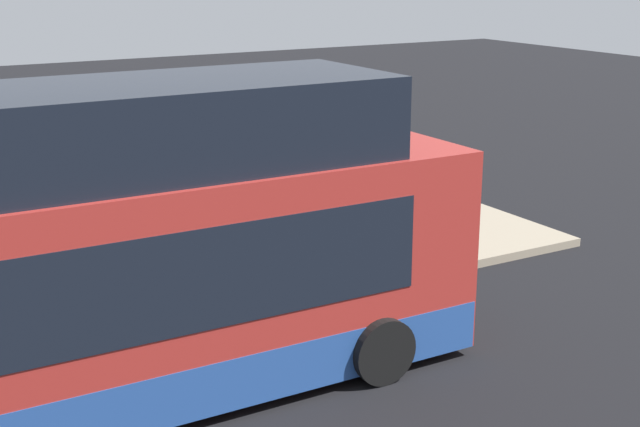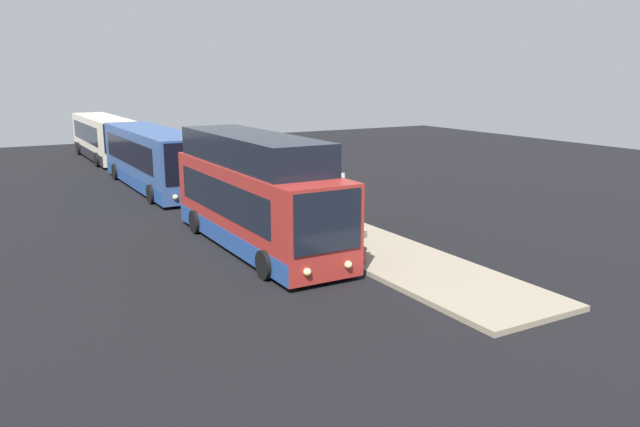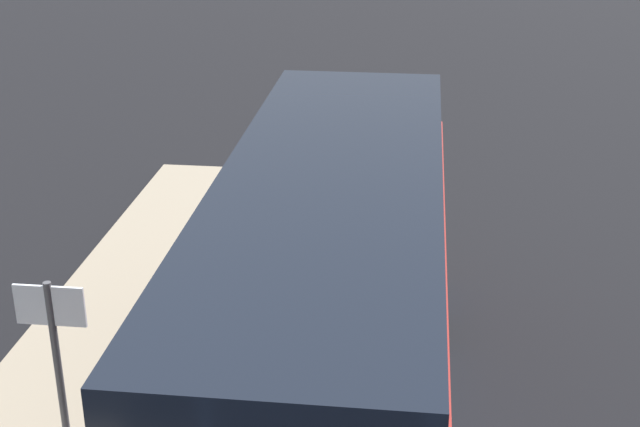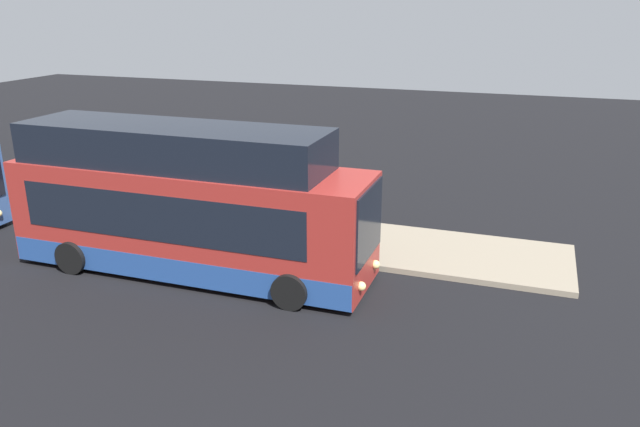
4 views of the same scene
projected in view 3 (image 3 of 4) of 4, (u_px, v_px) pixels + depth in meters
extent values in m
cube|color=gray|center=(88.00, 419.00, 12.24)|extent=(20.00, 3.55, 0.17)
cube|color=maroon|center=(334.00, 351.00, 10.99)|extent=(10.19, 2.59, 2.90)
cube|color=#23478C|center=(334.00, 425.00, 11.42)|extent=(10.14, 2.61, 0.70)
cube|color=black|center=(332.00, 338.00, 10.62)|extent=(8.36, 2.62, 1.28)
cube|color=black|center=(364.00, 175.00, 15.50)|extent=(0.06, 2.28, 1.86)
sphere|color=#F9E58C|center=(324.00, 247.00, 16.15)|extent=(0.24, 0.24, 0.24)
sphere|color=#F9E58C|center=(402.00, 251.00, 16.00)|extent=(0.24, 0.24, 0.24)
cylinder|color=black|center=(277.00, 295.00, 14.74)|extent=(0.94, 0.30, 0.94)
cylinder|color=black|center=(435.00, 304.00, 14.46)|extent=(0.94, 0.30, 0.94)
cube|color=black|center=(332.00, 216.00, 9.84)|extent=(8.66, 2.38, 1.09)
cylinder|color=#6B604C|center=(228.00, 288.00, 14.74)|extent=(0.34, 0.34, 0.82)
cylinder|color=#262628|center=(226.00, 246.00, 14.44)|extent=(0.48, 0.48, 0.72)
sphere|color=#9E7051|center=(225.00, 218.00, 14.25)|extent=(0.27, 0.27, 0.27)
cube|color=beige|center=(221.00, 257.00, 14.80)|extent=(0.26, 0.31, 0.24)
cylinder|color=gray|center=(191.00, 352.00, 12.91)|extent=(0.32, 0.32, 0.83)
cylinder|color=#BF3333|center=(188.00, 305.00, 12.61)|extent=(0.46, 0.46, 0.72)
sphere|color=tan|center=(186.00, 274.00, 12.41)|extent=(0.27, 0.27, 0.27)
cube|color=maroon|center=(183.00, 316.00, 12.94)|extent=(0.27, 0.31, 0.24)
cube|color=maroon|center=(245.00, 281.00, 15.25)|extent=(0.46, 0.19, 0.57)
cylinder|color=black|center=(244.00, 260.00, 15.09)|extent=(0.02, 0.02, 0.24)
cylinder|color=#4C4C51|center=(58.00, 365.00, 11.23)|extent=(0.10, 0.10, 2.33)
cube|color=silver|center=(50.00, 306.00, 10.90)|extent=(0.04, 0.89, 0.54)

